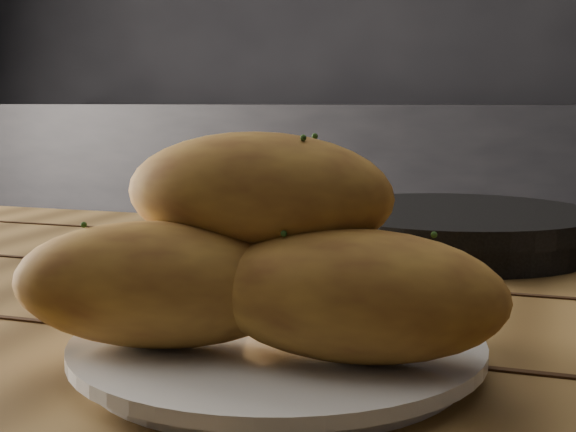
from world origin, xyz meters
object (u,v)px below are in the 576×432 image
at_px(bread_rolls, 266,258).
at_px(skillet, 454,229).
at_px(table, 351,428).
at_px(plate, 277,351).

bearing_deg(bread_rolls, skillet, 82.44).
height_order(table, plate, plate).
height_order(plate, skillet, skillet).
xyz_separation_m(plate, bread_rolls, (-0.01, -0.00, 0.06)).
relative_size(plate, bread_rolls, 0.85).
distance_m(bread_rolls, skillet, 0.43).
bearing_deg(plate, bread_rolls, -149.04).
height_order(plate, bread_rolls, bread_rolls).
relative_size(table, skillet, 3.80).
bearing_deg(table, skillet, 82.51).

